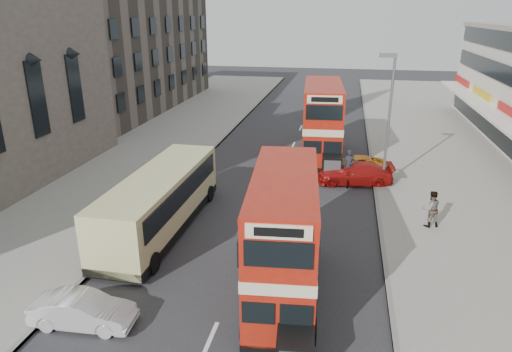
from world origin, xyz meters
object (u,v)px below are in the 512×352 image
Objects in this scene: bus_main at (284,237)px; car_right_b at (356,165)px; street_lamp at (388,111)px; car_left_front at (83,311)px; car_right_a at (355,174)px; coach at (161,199)px; bus_second at (322,121)px; cyclist at (349,173)px; pedestrian_near at (431,209)px.

bus_main reaches higher than car_right_b.
car_left_front is (-11.06, -16.02, -4.19)m from street_lamp.
coach is at bearing -55.08° from car_right_a.
bus_main is 2.38× the size of car_left_front.
coach reaches higher than car_right_b.
bus_second is at bearing -96.32° from bus_main.
cyclist is at bearing -170.94° from street_lamp.
street_lamp is 6.90m from bus_second.
pedestrian_near is (6.49, 7.03, -1.37)m from bus_main.
car_right_a is 2.16m from car_right_b.
street_lamp reaches higher than bus_main.
bus_main is 0.89× the size of bus_second.
car_left_front is 18.56m from car_right_a.
coach is at bearing -143.25° from street_lamp.
street_lamp is 4.98m from car_right_b.
coach is at bearing -1.54° from car_left_front.
car_right_b is (2.93, 14.96, -1.90)m from bus_main.
bus_second is 6.08m from car_right_a.
car_right_b is at bearing 80.97° from cyclist.
bus_second is (-4.13, 5.15, -1.98)m from street_lamp.
bus_main is 13.23m from car_right_a.
bus_main is at bearing -15.99° from car_right_b.
car_right_a is at bearing 43.61° from cyclist.
car_left_front is at bearing 20.57° from pedestrian_near.
car_right_a is 0.51m from cyclist.
bus_second is 22.38m from car_left_front.
pedestrian_near is at bearing 26.08° from car_right_a.
car_left_front is at bearing -32.47° from car_right_b.
bus_second is 12.64m from pedestrian_near.
coach is 12.75m from car_right_a.
cyclist reaches higher than car_right_b.
car_right_b is (9.67, 10.55, -1.03)m from coach.
cyclist is at bearing -32.75° from car_left_front.
street_lamp is at bearing 11.23° from cyclist.
bus_second reaches higher than car_right_b.
street_lamp is 0.94× the size of bus_main.
coach is 7.69m from car_left_front.
bus_main is at bearing -66.82° from car_left_front.
coach is at bearing 58.12° from bus_second.
coach is (-11.24, -8.39, -3.17)m from street_lamp.
bus_main is 2.06× the size of car_right_b.
street_lamp is 3.51× the size of cyclist.
car_right_a is at bearing -8.08° from car_right_b.
coach is 4.48× the size of cyclist.
bus_main reaches higher than cyclist.
cyclist is (9.00, 15.69, 0.21)m from car_left_front.
car_right_a is at bearing -75.10° from pedestrian_near.
bus_main is (-4.50, -12.81, -2.30)m from street_lamp.
pedestrian_near is at bearing 115.06° from bus_second.
coach is 12.25m from cyclist.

